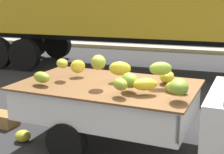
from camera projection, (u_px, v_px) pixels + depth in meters
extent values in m
plane|color=#28282B|center=(166.00, 152.00, 5.57)|extent=(220.00, 220.00, 0.00)
cube|color=gray|center=(204.00, 51.00, 14.89)|extent=(80.00, 0.80, 0.16)
cube|color=white|center=(108.00, 112.00, 5.73)|extent=(2.93, 1.94, 0.08)
cube|color=white|center=(125.00, 86.00, 6.40)|extent=(2.79, 0.28, 0.44)
cube|color=white|center=(85.00, 114.00, 4.92)|extent=(2.79, 0.28, 0.44)
cube|color=white|center=(190.00, 108.00, 5.14)|extent=(0.19, 1.71, 0.44)
cube|color=white|center=(39.00, 89.00, 6.19)|extent=(0.19, 1.71, 0.44)
cube|color=#B21914|center=(126.00, 87.00, 6.44)|extent=(2.67, 0.24, 0.07)
cube|color=brown|center=(107.00, 85.00, 5.61)|extent=(3.06, 2.07, 0.03)
ellipsoid|color=olive|center=(130.00, 80.00, 5.09)|extent=(0.39, 0.42, 0.23)
ellipsoid|color=gold|center=(145.00, 84.00, 4.95)|extent=(0.42, 0.36, 0.18)
ellipsoid|color=gold|center=(78.00, 66.00, 6.02)|extent=(0.33, 0.33, 0.24)
ellipsoid|color=olive|center=(177.00, 89.00, 5.07)|extent=(0.40, 0.30, 0.22)
ellipsoid|color=#8EA22F|center=(42.00, 77.00, 5.47)|extent=(0.41, 0.34, 0.18)
ellipsoid|color=gold|center=(167.00, 77.00, 5.59)|extent=(0.24, 0.36, 0.20)
ellipsoid|color=olive|center=(120.00, 84.00, 4.85)|extent=(0.33, 0.34, 0.18)
ellipsoid|color=#A3AF32|center=(98.00, 62.00, 5.28)|extent=(0.30, 0.34, 0.24)
ellipsoid|color=gold|center=(62.00, 63.00, 5.77)|extent=(0.32, 0.33, 0.16)
ellipsoid|color=olive|center=(179.00, 87.00, 4.63)|extent=(0.32, 0.40, 0.22)
ellipsoid|color=gold|center=(120.00, 68.00, 5.65)|extent=(0.40, 0.28, 0.23)
ellipsoid|color=olive|center=(161.00, 69.00, 5.31)|extent=(0.42, 0.34, 0.21)
cylinder|color=black|center=(109.00, 109.00, 6.65)|extent=(0.65, 0.25, 0.64)
cylinder|color=black|center=(66.00, 142.00, 5.18)|extent=(0.65, 0.25, 0.64)
cube|color=black|center=(138.00, 38.00, 11.19)|extent=(11.04, 0.44, 0.30)
cylinder|color=black|center=(57.00, 45.00, 13.52)|extent=(1.08, 0.30, 1.08)
cylinder|color=black|center=(25.00, 55.00, 11.31)|extent=(1.08, 0.30, 1.08)
cylinder|color=black|center=(34.00, 43.00, 13.85)|extent=(1.08, 0.30, 1.08)
ellipsoid|color=gold|center=(23.00, 136.00, 5.95)|extent=(0.40, 0.40, 0.20)
cube|color=olive|center=(4.00, 119.00, 6.65)|extent=(0.56, 0.42, 0.26)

